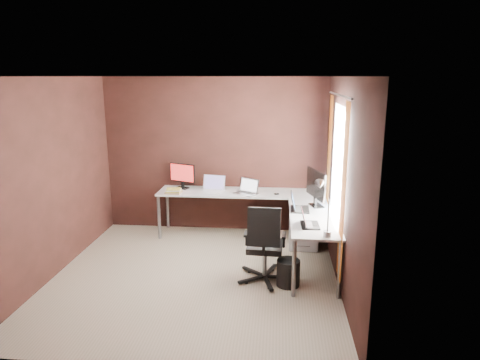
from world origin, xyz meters
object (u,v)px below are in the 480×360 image
at_px(laptop_black_big, 297,206).
at_px(desk_lamp, 322,200).
at_px(laptop_white, 213,188).
at_px(monitor_left, 182,174).
at_px(laptop_black_small, 308,222).
at_px(laptop_silver, 247,190).
at_px(drawer_pedestal, 303,227).
at_px(wastebasket, 288,273).
at_px(office_chair, 265,259).
at_px(monitor_right, 316,186).
at_px(book_stack, 173,191).

xyz_separation_m(laptop_black_big, desk_lamp, (0.23, -0.91, 0.36)).
distance_m(laptop_white, desk_lamp, 2.38).
distance_m(monitor_left, laptop_black_small, 2.52).
height_order(laptop_silver, laptop_black_big, laptop_black_big).
height_order(drawer_pedestal, laptop_black_big, laptop_black_big).
distance_m(drawer_pedestal, wastebasket, 1.32).
distance_m(laptop_silver, laptop_black_small, 1.64).
distance_m(laptop_silver, office_chair, 1.56).
xyz_separation_m(monitor_left, laptop_black_big, (1.81, -1.00, -0.18)).
xyz_separation_m(laptop_silver, wastebasket, (0.63, -1.54, -0.61)).
distance_m(monitor_right, office_chair, 1.31).
xyz_separation_m(monitor_left, wastebasket, (1.69, -1.77, -0.79)).
distance_m(monitor_right, wastebasket, 1.34).
xyz_separation_m(drawer_pedestal, book_stack, (-2.01, 0.16, 0.47)).
bearing_deg(book_stack, monitor_left, 77.15).
relative_size(monitor_left, laptop_white, 1.09).
relative_size(laptop_white, wastebasket, 1.22).
distance_m(laptop_black_big, desk_lamp, 1.01).
xyz_separation_m(laptop_silver, office_chair, (0.33, -1.44, -0.49)).
xyz_separation_m(laptop_black_big, book_stack, (-1.89, 0.68, -0.02)).
relative_size(office_chair, wastebasket, 3.04).
height_order(monitor_right, laptop_black_big, monitor_right).
height_order(drawer_pedestal, wastebasket, drawer_pedestal).
height_order(laptop_black_small, book_stack, laptop_black_small).
bearing_deg(desk_lamp, book_stack, 123.66).
xyz_separation_m(drawer_pedestal, laptop_black_big, (-0.12, -0.52, 0.48)).
xyz_separation_m(laptop_white, desk_lamp, (1.53, -1.79, 0.36)).
bearing_deg(laptop_black_small, laptop_white, 40.44).
xyz_separation_m(laptop_black_big, wastebasket, (-0.12, -0.77, -0.62)).
xyz_separation_m(drawer_pedestal, laptop_white, (-1.42, 0.35, 0.48)).
distance_m(monitor_right, book_stack, 2.21).
bearing_deg(monitor_left, office_chair, -27.83).
distance_m(monitor_left, monitor_right, 2.22).
xyz_separation_m(laptop_black_small, book_stack, (-1.99, 1.31, -0.01)).
bearing_deg(laptop_silver, monitor_left, -159.98).
height_order(laptop_black_small, office_chair, office_chair).
distance_m(drawer_pedestal, monitor_right, 0.80).
xyz_separation_m(drawer_pedestal, office_chair, (-0.54, -1.19, -0.01)).
bearing_deg(laptop_silver, monitor_right, 2.23).
relative_size(monitor_left, monitor_right, 0.72).
bearing_deg(laptop_black_big, office_chair, 149.10).
bearing_deg(wastebasket, book_stack, 140.59).
relative_size(drawer_pedestal, office_chair, 0.60).
distance_m(monitor_right, laptop_silver, 1.18).
relative_size(laptop_black_small, wastebasket, 0.97).
xyz_separation_m(desk_lamp, wastebasket, (-0.36, 0.14, -0.97)).
relative_size(laptop_white, laptop_black_small, 1.25).
bearing_deg(laptop_white, drawer_pedestal, -3.14).
bearing_deg(monitor_right, laptop_black_big, 109.46).
bearing_deg(drawer_pedestal, laptop_white, 166.01).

